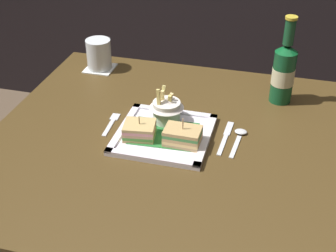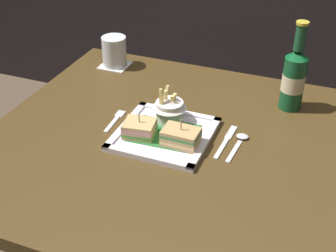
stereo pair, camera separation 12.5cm
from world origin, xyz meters
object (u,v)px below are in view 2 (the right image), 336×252
at_px(beer_bottle, 294,77).
at_px(fork, 115,119).
at_px(square_plate, 164,134).
at_px(knife, 226,140).
at_px(water_glass, 114,53).
at_px(dining_table, 172,169).
at_px(sandwich_half_right, 181,137).
at_px(fries_cup, 169,108).
at_px(sandwich_half_left, 140,129).
at_px(spoon, 240,140).

distance_m(beer_bottle, fork, 0.55).
bearing_deg(square_plate, knife, 14.34).
xyz_separation_m(water_glass, fork, (0.17, -0.33, -0.05)).
distance_m(dining_table, knife, 0.18).
bearing_deg(sandwich_half_right, knife, 35.21).
relative_size(dining_table, fries_cup, 9.40).
xyz_separation_m(sandwich_half_left, water_glass, (-0.28, 0.39, 0.02)).
xyz_separation_m(sandwich_half_left, beer_bottle, (0.36, 0.32, 0.07)).
distance_m(sandwich_half_left, fries_cup, 0.11).
bearing_deg(beer_bottle, square_plate, -135.98).
bearing_deg(square_plate, sandwich_half_left, -151.72).
height_order(dining_table, fries_cup, fries_cup).
bearing_deg(fries_cup, spoon, -3.94).
relative_size(sandwich_half_right, knife, 0.58).
relative_size(square_plate, water_glass, 2.44).
height_order(fork, knife, same).
distance_m(dining_table, fork, 0.22).
bearing_deg(spoon, beer_bottle, 68.28).
xyz_separation_m(sandwich_half_left, knife, (0.23, 0.08, -0.03)).
relative_size(sandwich_half_left, beer_bottle, 0.34).
xyz_separation_m(dining_table, fries_cup, (-0.04, 0.07, 0.16)).
bearing_deg(fork, sandwich_half_left, -29.16).
relative_size(water_glass, knife, 0.62).
bearing_deg(spoon, water_glass, 150.38).
height_order(sandwich_half_right, spoon, sandwich_half_right).
xyz_separation_m(fork, spoon, (0.37, 0.02, 0.00)).
height_order(square_plate, sandwich_half_left, sandwich_half_left).
distance_m(sandwich_half_right, fork, 0.24).
height_order(fries_cup, knife, fries_cup).
xyz_separation_m(sandwich_half_right, fork, (-0.23, 0.06, -0.03)).
bearing_deg(knife, sandwich_half_right, -144.79).
distance_m(square_plate, knife, 0.17).
xyz_separation_m(knife, spoon, (0.04, 0.01, 0.00)).
distance_m(dining_table, water_glass, 0.54).
height_order(beer_bottle, knife, beer_bottle).
relative_size(fries_cup, knife, 0.64).
bearing_deg(sandwich_half_left, sandwich_half_right, 0.00).
relative_size(dining_table, knife, 6.02).
distance_m(square_plate, water_glass, 0.49).
relative_size(beer_bottle, water_glass, 2.61).
distance_m(dining_table, square_plate, 0.11).
bearing_deg(dining_table, water_glass, 134.55).
bearing_deg(water_glass, sandwich_half_right, -44.57).
relative_size(dining_table, sandwich_half_left, 10.93).
distance_m(knife, spoon, 0.04).
distance_m(sandwich_half_left, beer_bottle, 0.49).
xyz_separation_m(square_plate, sandwich_half_left, (-0.06, -0.03, 0.02)).
height_order(sandwich_half_left, beer_bottle, beer_bottle).
bearing_deg(fries_cup, knife, -7.14).
height_order(dining_table, sandwich_half_left, sandwich_half_left).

